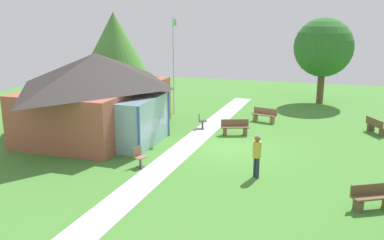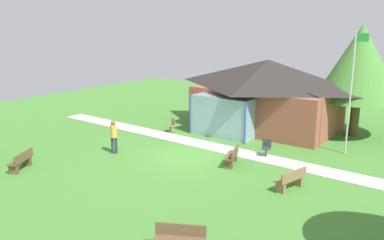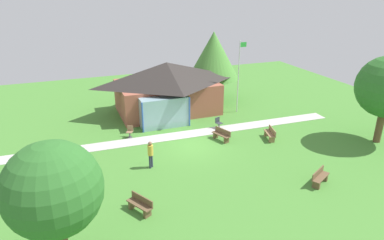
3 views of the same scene
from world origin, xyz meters
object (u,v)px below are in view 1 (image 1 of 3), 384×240
at_px(bench_mid_right, 264,115).
at_px(tree_far_east, 323,48).
at_px(bench_front_right, 376,126).
at_px(patio_chair_lawn_spare, 201,121).
at_px(pavilion, 99,92).
at_px(bench_rear_near_path, 235,128).
at_px(visitor_strolling_lawn, 257,153).
at_px(patio_chair_west, 139,157).
at_px(bench_front_left, 373,198).
at_px(flagpole, 174,62).
at_px(tree_behind_pavilion_right, 114,47).

distance_m(bench_mid_right, tree_far_east, 8.39).
bearing_deg(bench_front_right, tree_far_east, 173.95).
bearing_deg(patio_chair_lawn_spare, pavilion, -80.38).
bearing_deg(bench_rear_near_path, patio_chair_lawn_spare, -39.10).
bearing_deg(visitor_strolling_lawn, patio_chair_west, -129.18).
bearing_deg(pavilion, bench_rear_near_path, -75.14).
bearing_deg(visitor_strolling_lawn, bench_mid_right, 143.63).
bearing_deg(bench_rear_near_path, bench_front_left, 110.48).
bearing_deg(bench_front_left, patio_chair_lawn_spare, -73.04).
bearing_deg(patio_chair_lawn_spare, bench_front_left, 27.76).
bearing_deg(flagpole, tree_behind_pavilion_right, 99.76).
bearing_deg(tree_far_east, bench_mid_right, 155.99).
bearing_deg(bench_rear_near_path, bench_mid_right, -127.65).
distance_m(bench_front_right, tree_far_east, 9.03).
bearing_deg(tree_behind_pavilion_right, bench_front_left, -125.15).
relative_size(patio_chair_lawn_spare, tree_behind_pavilion_right, 0.13).
distance_m(bench_mid_right, patio_chair_west, 10.23).
xyz_separation_m(bench_front_left, tree_far_east, (17.66, 2.09, 3.64)).
bearing_deg(visitor_strolling_lawn, patio_chair_lawn_spare, 170.26).
relative_size(patio_chair_lawn_spare, tree_far_east, 0.14).
bearing_deg(pavilion, patio_chair_lawn_spare, -62.26).
xyz_separation_m(flagpole, bench_front_right, (-1.21, -12.21, -3.00)).
bearing_deg(patio_chair_lawn_spare, tree_behind_pavilion_right, -128.35).
xyz_separation_m(bench_mid_right, patio_chair_west, (-9.43, 3.96, 0.01)).
height_order(bench_mid_right, bench_rear_near_path, same).
xyz_separation_m(patio_chair_lawn_spare, patio_chair_west, (-6.80, 0.76, 0.00)).
relative_size(flagpole, bench_front_left, 4.07).
bearing_deg(tree_behind_pavilion_right, bench_rear_near_path, -110.00).
relative_size(patio_chair_west, visitor_strolling_lawn, 0.49).
bearing_deg(flagpole, patio_chair_west, -168.37).
relative_size(flagpole, bench_mid_right, 3.97).
height_order(bench_rear_near_path, tree_far_east, tree_far_east).
distance_m(bench_front_left, bench_rear_near_path, 9.67).
relative_size(bench_front_left, visitor_strolling_lawn, 0.88).
height_order(pavilion, patio_chair_west, pavilion).
xyz_separation_m(pavilion, visitor_strolling_lawn, (-3.87, -9.19, -1.26)).
bearing_deg(bench_rear_near_path, pavilion, -4.96).
xyz_separation_m(tree_behind_pavilion_right, tree_far_east, (7.10, -12.90, -0.29)).
height_order(patio_chair_west, visitor_strolling_lawn, visitor_strolling_lawn).
bearing_deg(bench_front_left, flagpole, -74.05).
bearing_deg(flagpole, bench_rear_near_path, -128.05).
distance_m(flagpole, bench_front_right, 12.63).
distance_m(bench_mid_right, visitor_strolling_lawn, 9.21).
relative_size(bench_front_right, patio_chair_west, 1.78).
xyz_separation_m(pavilion, flagpole, (5.72, -2.19, 1.12)).
height_order(bench_front_left, tree_far_east, tree_far_east).
relative_size(bench_front_left, patio_chair_west, 1.77).
height_order(visitor_strolling_lawn, tree_far_east, tree_far_east).
distance_m(bench_front_left, tree_behind_pavilion_right, 18.75).
height_order(pavilion, tree_far_east, tree_far_east).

